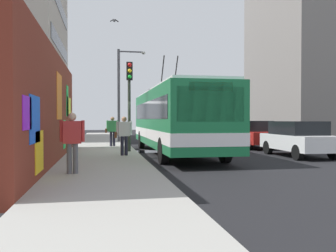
{
  "coord_description": "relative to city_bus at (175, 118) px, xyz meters",
  "views": [
    {
      "loc": [
        -17.86,
        1.67,
        1.67
      ],
      "look_at": [
        2.07,
        -2.0,
        1.29
      ],
      "focal_mm": 39.0,
      "sensor_mm": 36.0,
      "label": 1
    }
  ],
  "objects": [
    {
      "name": "ground_plane",
      "position": [
        0.92,
        1.8,
        -1.73
      ],
      "size": [
        80.0,
        80.0,
        0.0
      ],
      "primitive_type": "plane",
      "color": "black"
    },
    {
      "name": "parked_car_white",
      "position": [
        -2.02,
        -5.2,
        -0.9
      ],
      "size": [
        4.06,
        1.84,
        1.58
      ],
      "color": "white",
      "rests_on": "ground_plane"
    },
    {
      "name": "parked_car_red",
      "position": [
        3.23,
        -5.2,
        -0.89
      ],
      "size": [
        4.8,
        1.81,
        1.58
      ],
      "color": "#B21E19",
      "rests_on": "ground_plane"
    },
    {
      "name": "curbside_puddle",
      "position": [
        1.69,
        1.2,
        -1.73
      ],
      "size": [
        1.73,
        1.73,
        0.0
      ],
      "primitive_type": "cylinder",
      "color": "black",
      "rests_on": "ground_plane"
    },
    {
      "name": "traffic_light",
      "position": [
        0.23,
        2.15,
        1.26
      ],
      "size": [
        0.49,
        0.28,
        4.21
      ],
      "color": "#2D382D",
      "rests_on": "sidewalk_slab"
    },
    {
      "name": "building_far_right",
      "position": [
        15.22,
        -15.2,
        5.85
      ],
      "size": [
        11.64,
        6.36,
        15.15
      ],
      "color": "gray",
      "rests_on": "ground_plane"
    },
    {
      "name": "building_far_left",
      "position": [
        13.99,
        11.0,
        8.72
      ],
      "size": [
        13.55,
        8.6,
        20.9
      ],
      "color": "#B2A899",
      "rests_on": "ground_plane"
    },
    {
      "name": "street_lamp",
      "position": [
        8.47,
        2.02,
        2.11
      ],
      "size": [
        0.44,
        1.95,
        6.36
      ],
      "color": "#4C4C51",
      "rests_on": "sidewalk_slab"
    },
    {
      "name": "pedestrian_at_curb",
      "position": [
        -1.56,
        2.52,
        -0.63
      ],
      "size": [
        0.22,
        0.74,
        1.63
      ],
      "color": "#1E1E2D",
      "rests_on": "sidewalk_slab"
    },
    {
      "name": "graffiti_wall",
      "position": [
        -3.34,
        5.15,
        0.31
      ],
      "size": [
        13.49,
        0.32,
        4.08
      ],
      "color": "maroon",
      "rests_on": "ground_plane"
    },
    {
      "name": "pedestrian_near_wall",
      "position": [
        -6.48,
        4.26,
        -0.58
      ],
      "size": [
        0.23,
        0.68,
        1.7
      ],
      "color": "#595960",
      "rests_on": "sidewalk_slab"
    },
    {
      "name": "city_bus",
      "position": [
        0.0,
        0.0,
        0.0
      ],
      "size": [
        11.48,
        2.68,
        4.87
      ],
      "color": "#19723F",
      "rests_on": "ground_plane"
    },
    {
      "name": "sidewalk_slab",
      "position": [
        0.92,
        3.4,
        -1.65
      ],
      "size": [
        48.0,
        3.2,
        0.15
      ],
      "primitive_type": "cube",
      "color": "#9E9B93",
      "rests_on": "ground_plane"
    },
    {
      "name": "pedestrian_midblock",
      "position": [
        3.84,
        2.84,
        -0.61
      ],
      "size": [
        0.22,
        0.74,
        1.66
      ],
      "color": "#1E1E2D",
      "rests_on": "sidewalk_slab"
    }
  ]
}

